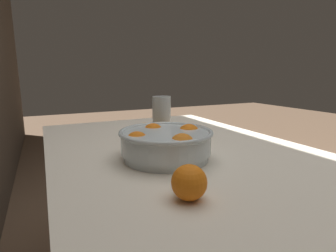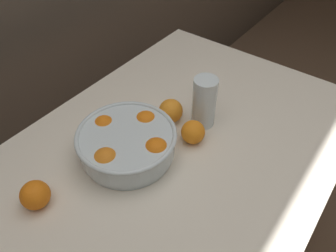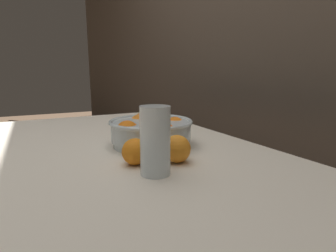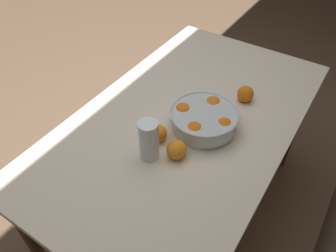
# 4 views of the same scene
# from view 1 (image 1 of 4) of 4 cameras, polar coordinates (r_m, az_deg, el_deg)

# --- Properties ---
(dining_table) EXTENTS (1.40, 0.81, 0.71)m
(dining_table) POSITION_cam_1_polar(r_m,az_deg,el_deg) (0.82, 5.69, -11.43)
(dining_table) COLOR beige
(dining_table) RESTS_ON ground_plane
(fruit_bowl) EXTENTS (0.27, 0.27, 0.09)m
(fruit_bowl) POSITION_cam_1_polar(r_m,az_deg,el_deg) (0.76, -0.43, -3.61)
(fruit_bowl) COLOR silver
(fruit_bowl) RESTS_ON dining_table
(juice_glass) EXTENTS (0.07, 0.07, 0.16)m
(juice_glass) POSITION_cam_1_polar(r_m,az_deg,el_deg) (1.00, -1.39, 1.54)
(juice_glass) COLOR #F4A314
(juice_glass) RESTS_ON dining_table
(orange_loose_near_bowl) EXTENTS (0.07, 0.07, 0.07)m
(orange_loose_near_bowl) POSITION_cam_1_polar(r_m,az_deg,el_deg) (0.93, -4.90, -1.54)
(orange_loose_near_bowl) COLOR orange
(orange_loose_near_bowl) RESTS_ON dining_table
(orange_loose_front) EXTENTS (0.07, 0.07, 0.07)m
(orange_loose_front) POSITION_cam_1_polar(r_m,az_deg,el_deg) (0.52, 4.63, -12.13)
(orange_loose_front) COLOR orange
(orange_loose_front) RESTS_ON dining_table
(orange_loose_aside) EXTENTS (0.07, 0.07, 0.07)m
(orange_loose_aside) POSITION_cam_1_polar(r_m,az_deg,el_deg) (0.94, 1.76, -1.48)
(orange_loose_aside) COLOR orange
(orange_loose_aside) RESTS_ON dining_table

